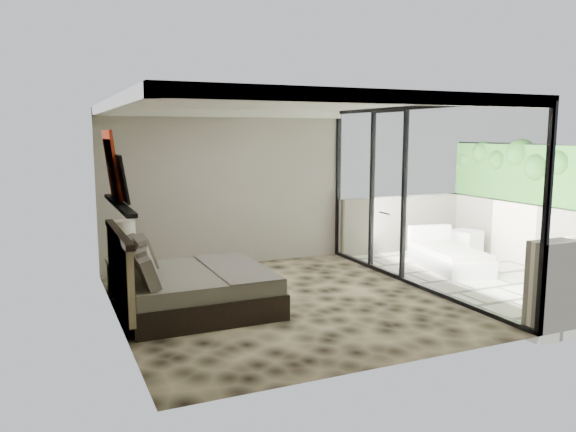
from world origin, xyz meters
name	(u,v)px	position (x,y,z in m)	size (l,w,h in m)	color
floor	(282,302)	(0.00, 0.00, 0.00)	(5.00, 5.00, 0.00)	black
ceiling	(282,103)	(0.00, 0.00, 2.79)	(4.50, 5.00, 0.02)	silver
back_wall	(228,188)	(0.00, 2.49, 1.40)	(4.50, 0.02, 2.80)	gray
left_wall	(115,214)	(-2.24, 0.00, 1.40)	(0.02, 5.00, 2.80)	gray
glass_wall	(416,197)	(2.25, 0.00, 1.40)	(0.08, 5.00, 2.80)	white
terrace_slab	(485,279)	(3.75, 0.00, -0.06)	(3.00, 5.00, 0.12)	beige
parapet_far	(546,237)	(5.10, 0.00, 0.55)	(0.30, 5.00, 1.10)	beige
foliage_hedge	(550,175)	(5.10, 0.00, 1.65)	(0.36, 4.60, 1.10)	#2F661F
picture_ledge	(119,204)	(-2.18, 0.10, 1.50)	(0.12, 2.20, 0.05)	black
bed	(189,287)	(-1.31, 0.14, 0.33)	(2.01, 1.95, 1.11)	black
nightstand	(125,277)	(-1.99, 1.37, 0.25)	(0.50, 0.50, 0.50)	black
table_lamp	(125,235)	(-1.97, 1.32, 0.89)	(0.32, 0.32, 0.59)	black
abstract_canvas	(111,164)	(-2.19, 0.56, 1.97)	(0.04, 0.90, 0.90)	#A91D0E
framed_print	(122,179)	(-2.14, 0.00, 1.82)	(0.03, 0.50, 0.60)	black
ottoman	(465,243)	(4.45, 1.32, 0.25)	(0.51, 0.51, 0.51)	silver
lounger	(448,257)	(3.50, 0.68, 0.20)	(1.14, 1.80, 0.66)	silver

